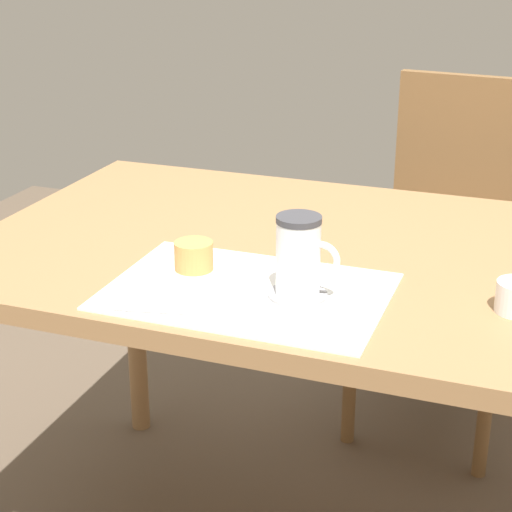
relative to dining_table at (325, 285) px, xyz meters
The scene contains 8 objects.
dining_table is the anchor object (origin of this frame).
wooden_chair 0.76m from the dining_table, 78.82° to the left, with size 0.46×0.46×0.94m.
placemat 0.26m from the dining_table, 105.92° to the right, with size 0.46×0.32×0.00m, color white.
pastry_plate 0.29m from the dining_table, 129.91° to the right, with size 0.18×0.18×0.01m, color white.
pastry 0.30m from the dining_table, 129.91° to the right, with size 0.07×0.07×0.05m, color tan.
coffee_coaster 0.24m from the dining_table, 85.80° to the right, with size 0.10×0.10×0.01m, color #99999E.
coffee_mug 0.27m from the dining_table, 85.23° to the right, with size 0.11×0.07×0.13m.
teaspoon 0.41m from the dining_table, 115.40° to the right, with size 0.01×0.01×0.13m, color silver.
Camera 1 is at (0.39, -1.44, 1.33)m, focal length 60.00 mm.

